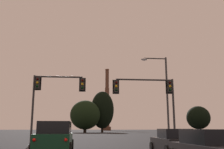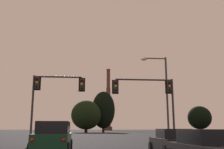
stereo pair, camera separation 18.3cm
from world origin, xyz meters
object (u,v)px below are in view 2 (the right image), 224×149
Objects in this scene: traffic_light_overhead_left at (50,92)px; smokestack at (108,106)px; suv_left_lane_front at (53,138)px; street_lamp at (163,90)px; hatchback_right_lane_front at (172,142)px; traffic_light_overhead_right at (152,94)px.

smokestack is (17.24, 156.97, 12.13)m from traffic_light_overhead_left.
suv_left_lane_front is 0.56× the size of street_lamp.
smokestack is at bearing 83.73° from traffic_light_overhead_left.
smokestack reaches higher than traffic_light_overhead_left.
traffic_light_overhead_left reaches higher than hatchback_right_lane_front.
street_lamp is (11.04, 3.19, 0.79)m from traffic_light_overhead_left.
traffic_light_overhead_right is 0.65× the size of street_lamp.
traffic_light_overhead_right is at bearing -118.36° from street_lamp.
street_lamp is at bearing 16.11° from traffic_light_overhead_left.
street_lamp is 154.33m from smokestack.
hatchback_right_lane_front is 7.74m from traffic_light_overhead_right.
hatchback_right_lane_front is at bearing -95.29° from traffic_light_overhead_right.
traffic_light_overhead_right reaches higher than suv_left_lane_front.
smokestack reaches higher than street_lamp.
street_lamp is at bearing 61.64° from traffic_light_overhead_right.
traffic_light_overhead_right is 4.60m from street_lamp.
smokestack is at bearing 86.57° from hatchback_right_lane_front.
traffic_light_overhead_left is 158.38m from smokestack.
traffic_light_overhead_left is at bearing -96.27° from smokestack.
hatchback_right_lane_front is at bearing -5.94° from suv_left_lane_front.
street_lamp is at bearing 75.23° from hatchback_right_lane_front.
smokestack reaches higher than hatchback_right_lane_front.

